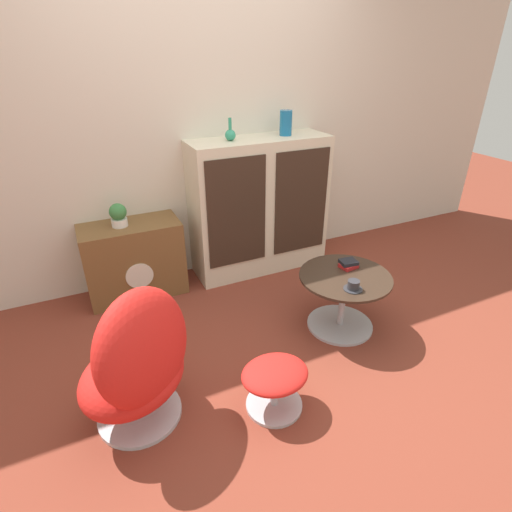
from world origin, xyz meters
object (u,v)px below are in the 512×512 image
Objects in this scene: coffee_table at (343,296)px; ottoman at (275,379)px; egg_chair at (138,363)px; vase_inner_left at (286,123)px; potted_plant at (118,215)px; vase_leftmost at (230,134)px; teacup at (353,286)px; book_stack at (348,264)px; tv_console at (134,260)px; sideboard at (260,206)px.

ottoman is at bearing -150.00° from coffee_table.
egg_chair is 2.16m from vase_inner_left.
ottoman is 0.88m from coffee_table.
vase_leftmost is at bearing -0.69° from potted_plant.
teacup is at bearing 2.78° from egg_chair.
vase_inner_left is 1.26m from book_stack.
potted_plant is (-0.90, 0.01, -0.51)m from vase_leftmost.
coffee_table is 0.26m from teacup.
teacup is 0.97× the size of book_stack.
tv_console is 1.70m from teacup.
vase_leftmost is 1.47m from teacup.
tv_console is at bearing 106.97° from ottoman.
egg_chair is (-0.20, -1.30, 0.10)m from tv_console.
sideboard is at bearing 67.28° from ottoman.
egg_chair reaches higher than potted_plant.
coffee_table is at bearing -95.09° from vase_inner_left.
vase_inner_left is 1.10× the size of potted_plant.
book_stack is (0.15, 0.25, -0.00)m from teacup.
vase_leftmost is at bearing 51.12° from egg_chair.
sideboard is 1.41× the size of egg_chair.
sideboard is at bearing -0.73° from potted_plant.
sideboard is 1.12m from tv_console.
sideboard is 1.23m from teacup.
vase_leftmost is 0.87× the size of vase_inner_left.
teacup is (0.32, -1.22, -0.75)m from vase_leftmost.
potted_plant is at bearing 179.54° from tv_console.
ottoman is (0.66, -0.21, -0.20)m from egg_chair.
egg_chair is 6.58× the size of book_stack.
egg_chair reaches higher than tv_console.
tv_console is 4.22× the size of potted_plant.
coffee_table reaches higher than ottoman.
teacup is at bearing -46.60° from tv_console.
book_stack is (0.09, 0.09, 0.19)m from coffee_table.
egg_chair reaches higher than coffee_table.
vase_leftmost is at bearing 179.11° from sideboard.
tv_console is 1.23m from vase_leftmost.
egg_chair reaches higher than book_stack.
sideboard is 6.01× the size of vase_inner_left.
potted_plant is at bearing 179.31° from vase_leftmost.
tv_console is at bearing 133.40° from teacup.
ottoman is at bearing -112.72° from sideboard.
ottoman is 2.21× the size of vase_leftmost.
coffee_table is at bearing -70.01° from vase_leftmost.
egg_chair is (-1.29, -1.28, -0.18)m from sideboard.
vase_leftmost is 0.48m from vase_inner_left.
teacup is at bearing -110.90° from coffee_table.
teacup is at bearing -97.27° from vase_inner_left.
teacup is (-0.16, -1.22, -0.80)m from vase_inner_left.
egg_chair is 4.71× the size of potted_plant.
vase_leftmost is at bearing 180.00° from vase_inner_left.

